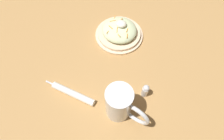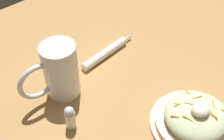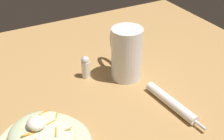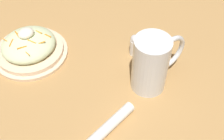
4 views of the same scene
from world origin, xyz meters
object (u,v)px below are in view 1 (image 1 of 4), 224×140
beer_mug (120,105)px  napkin_roll (73,93)px  salad_plate (119,32)px  salt_shaker (145,90)px

beer_mug → napkin_roll: bearing=-170.7°
beer_mug → napkin_roll: 0.20m
salad_plate → beer_mug: bearing=-61.4°
salt_shaker → beer_mug: bearing=-115.8°
salad_plate → beer_mug: beer_mug is taller
salad_plate → salt_shaker: bearing=-42.7°
beer_mug → salad_plate: bearing=118.6°
beer_mug → napkin_roll: size_ratio=0.77×
salad_plate → salt_shaker: size_ratio=3.08×
salad_plate → napkin_roll: (-0.02, -0.36, -0.02)m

